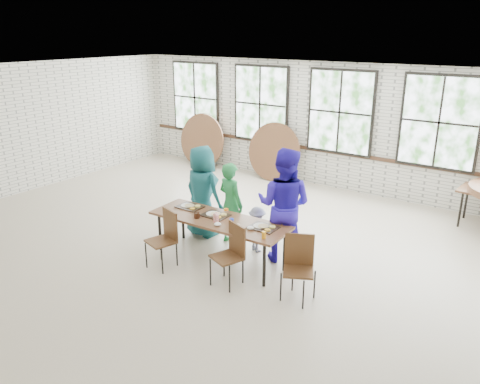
% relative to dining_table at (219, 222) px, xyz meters
% --- Properties ---
extents(room, '(12.00, 12.00, 12.00)m').
position_rel_dining_table_xyz_m(room, '(0.02, 4.61, 1.14)').
color(room, '#C1B199').
rests_on(room, ground).
extents(dining_table, '(2.43, 0.88, 0.74)m').
position_rel_dining_table_xyz_m(dining_table, '(0.00, 0.00, 0.00)').
color(dining_table, brown).
rests_on(dining_table, ground).
extents(chair_near_left, '(0.52, 0.51, 0.95)m').
position_rel_dining_table_xyz_m(chair_near_left, '(-0.59, -0.65, -0.13)').
color(chair_near_left, '#54341C').
rests_on(chair_near_left, ground).
extents(chair_near_right, '(0.54, 0.53, 0.95)m').
position_rel_dining_table_xyz_m(chair_near_right, '(0.62, -0.49, -0.13)').
color(chair_near_right, '#54341C').
rests_on(chair_near_right, ground).
extents(chair_spare, '(0.56, 0.55, 0.95)m').
position_rel_dining_table_xyz_m(chair_spare, '(1.63, -0.25, -0.13)').
color(chair_spare, '#54341C').
rests_on(chair_spare, ground).
extents(adult_teal, '(0.90, 0.65, 1.72)m').
position_rel_dining_table_xyz_m(adult_teal, '(-0.88, 0.65, 0.17)').
color(adult_teal, '#196261').
rests_on(adult_teal, ground).
extents(adult_green, '(0.62, 0.47, 1.51)m').
position_rel_dining_table_xyz_m(adult_green, '(-0.24, 0.65, 0.07)').
color(adult_green, '#217F3C').
rests_on(adult_green, ground).
extents(toddler, '(0.60, 0.47, 0.81)m').
position_rel_dining_table_xyz_m(toddler, '(0.33, 0.65, -0.28)').
color(toddler, '#171E48').
rests_on(toddler, ground).
extents(adult_blue, '(1.07, 0.90, 1.93)m').
position_rel_dining_table_xyz_m(adult_blue, '(0.85, 0.65, 0.28)').
color(adult_blue, '#2C1BBF').
rests_on(adult_blue, ground).
extents(tabletop_clutter, '(2.01, 0.63, 0.11)m').
position_rel_dining_table_xyz_m(tabletop_clutter, '(0.15, -0.03, 0.08)').
color(tabletop_clutter, black).
rests_on(tabletop_clutter, dining_table).
extents(round_tops_leaning, '(3.90, 0.43, 1.49)m').
position_rel_dining_table_xyz_m(round_tops_leaning, '(-3.17, 4.34, 0.05)').
color(round_tops_leaning, brown).
rests_on(round_tops_leaning, ground).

